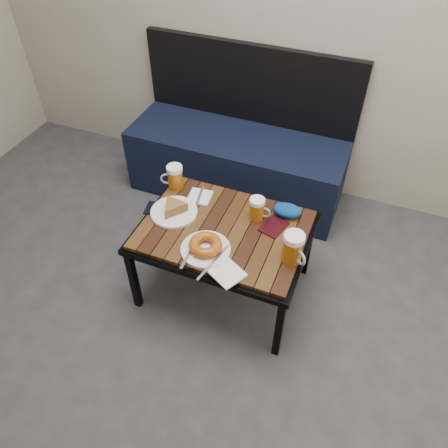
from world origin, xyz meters
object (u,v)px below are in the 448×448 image
at_px(beer_mug_centre, 257,209).
at_px(knit_pouch, 287,210).
at_px(beer_mug_left, 175,177).
at_px(passport_burgundy, 274,227).
at_px(cafe_table, 224,234).
at_px(plate_bagel, 205,247).
at_px(passport_navy, 159,209).
at_px(beer_mug_right, 293,248).
at_px(bench, 238,157).
at_px(plate_pie, 174,209).

distance_m(beer_mug_centre, knit_pouch, 0.16).
xyz_separation_m(beer_mug_left, passport_burgundy, (0.59, -0.10, -0.06)).
bearing_deg(knit_pouch, cafe_table, -141.66).
distance_m(plate_bagel, passport_navy, 0.38).
bearing_deg(beer_mug_left, passport_navy, 69.62).
height_order(cafe_table, passport_burgundy, passport_burgundy).
xyz_separation_m(beer_mug_left, beer_mug_right, (0.73, -0.27, 0.01)).
bearing_deg(bench, beer_mug_centre, -62.88).
bearing_deg(beer_mug_right, beer_mug_centre, 177.38).
bearing_deg(knit_pouch, plate_bagel, -127.08).
xyz_separation_m(cafe_table, beer_mug_centre, (0.13, 0.13, 0.11)).
xyz_separation_m(plate_pie, passport_burgundy, (0.50, 0.09, -0.02)).
bearing_deg(passport_burgundy, passport_navy, -154.95).
height_order(beer_mug_left, plate_pie, beer_mug_left).
relative_size(bench, passport_navy, 10.10).
distance_m(plate_bagel, passport_burgundy, 0.37).
bearing_deg(bench, plate_bagel, -78.07).
relative_size(plate_pie, passport_navy, 1.73).
distance_m(beer_mug_centre, plate_bagel, 0.34).
distance_m(beer_mug_left, knit_pouch, 0.62).
bearing_deg(plate_pie, beer_mug_left, 114.30).
bearing_deg(passport_navy, plate_pie, 83.14).
bearing_deg(beer_mug_right, plate_bagel, -127.91).
bearing_deg(cafe_table, bench, 105.81).
bearing_deg(plate_bagel, beer_mug_left, 132.62).
height_order(bench, plate_bagel, bench).
distance_m(beer_mug_left, passport_navy, 0.21).
bearing_deg(cafe_table, plate_pie, 178.92).
bearing_deg(passport_navy, plate_bagel, 52.67).
xyz_separation_m(cafe_table, knit_pouch, (0.26, 0.21, 0.08)).
xyz_separation_m(plate_bagel, knit_pouch, (0.28, 0.38, 0.00)).
bearing_deg(plate_pie, knit_pouch, 20.51).
bearing_deg(beer_mug_left, cafe_table, 130.32).
relative_size(beer_mug_left, beer_mug_centre, 1.11).
relative_size(bench, beer_mug_right, 9.06).
relative_size(bench, passport_burgundy, 10.03).
relative_size(plate_bagel, passport_navy, 2.21).
distance_m(beer_mug_right, plate_bagel, 0.40).
distance_m(beer_mug_right, passport_burgundy, 0.23).
bearing_deg(plate_bagel, beer_mug_right, 14.15).
xyz_separation_m(beer_mug_left, plate_bagel, (0.34, -0.37, -0.04)).
bearing_deg(cafe_table, beer_mug_right, -11.39).
bearing_deg(beer_mug_right, passport_burgundy, 166.58).
relative_size(cafe_table, plate_bagel, 2.75).
bearing_deg(passport_burgundy, bench, 137.55).
relative_size(cafe_table, passport_burgundy, 6.02).
relative_size(passport_navy, passport_burgundy, 0.99).
relative_size(beer_mug_right, passport_burgundy, 1.11).
height_order(cafe_table, beer_mug_centre, beer_mug_centre).
bearing_deg(beer_mug_right, knit_pouch, 148.10).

